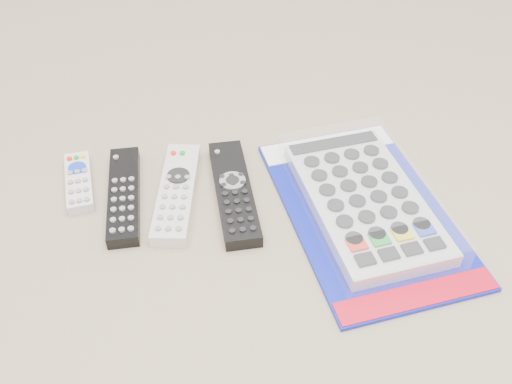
{
  "coord_description": "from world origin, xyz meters",
  "views": [
    {
      "loc": [
        0.01,
        -0.62,
        0.61
      ],
      "look_at": [
        0.07,
        0.01,
        0.01
      ],
      "focal_mm": 40.0,
      "sensor_mm": 36.0,
      "label": 1
    }
  ],
  "objects": [
    {
      "name": "jumbo_remote_packaged",
      "position": [
        0.23,
        -0.03,
        0.02
      ],
      "size": [
        0.29,
        0.41,
        0.05
      ],
      "rotation": [
        0.0,
        0.0,
        0.18
      ],
      "color": "#0E189D",
      "rests_on": "ground"
    },
    {
      "name": "remote_silver_dvd",
      "position": [
        -0.05,
        0.02,
        0.01
      ],
      "size": [
        0.08,
        0.21,
        0.02
      ],
      "rotation": [
        0.0,
        0.0,
        -0.12
      ],
      "color": "silver",
      "rests_on": "ground"
    },
    {
      "name": "remote_small_grey",
      "position": [
        -0.2,
        0.06,
        0.01
      ],
      "size": [
        0.06,
        0.13,
        0.02
      ],
      "rotation": [
        0.0,
        0.0,
        0.17
      ],
      "color": "silver",
      "rests_on": "ground"
    },
    {
      "name": "remote_large_black",
      "position": [
        0.04,
        0.01,
        0.01
      ],
      "size": [
        0.07,
        0.22,
        0.02
      ],
      "rotation": [
        0.0,
        0.0,
        0.07
      ],
      "color": "black",
      "rests_on": "ground"
    },
    {
      "name": "remote_slim_black",
      "position": [
        -0.13,
        0.02,
        0.01
      ],
      "size": [
        0.06,
        0.21,
        0.02
      ],
      "rotation": [
        0.0,
        0.0,
        0.06
      ],
      "color": "black",
      "rests_on": "ground"
    }
  ]
}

